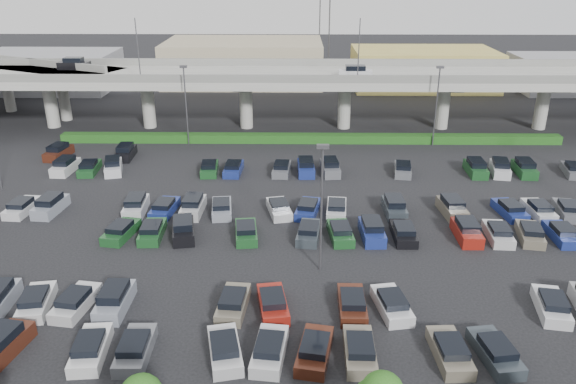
{
  "coord_description": "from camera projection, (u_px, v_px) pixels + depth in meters",
  "views": [
    {
      "loc": [
        -2.02,
        -46.42,
        22.64
      ],
      "look_at": [
        -2.65,
        3.02,
        2.0
      ],
      "focal_mm": 35.0,
      "sensor_mm": 36.0,
      "label": 1
    }
  ],
  "objects": [
    {
      "name": "ground",
      "position": [
        316.0,
        225.0,
        51.53
      ],
      "size": [
        280.0,
        280.0,
        0.0
      ],
      "primitive_type": "plane",
      "color": "black"
    },
    {
      "name": "overpass",
      "position": [
        308.0,
        80.0,
        78.36
      ],
      "size": [
        150.0,
        13.0,
        15.8
      ],
      "color": "gray",
      "rests_on": "ground"
    },
    {
      "name": "distant_buildings",
      "position": [
        371.0,
        65.0,
        106.97
      ],
      "size": [
        138.0,
        24.0,
        9.0
      ],
      "color": "gray",
      "rests_on": "ground"
    },
    {
      "name": "hedge",
      "position": [
        310.0,
        138.0,
        74.38
      ],
      "size": [
        66.0,
        1.6,
        1.1
      ],
      "primitive_type": "cube",
      "color": "#194213",
      "rests_on": "ground"
    },
    {
      "name": "light_poles",
      "position": [
        272.0,
        153.0,
        51.02
      ],
      "size": [
        66.9,
        48.38,
        10.3
      ],
      "color": "#46464B",
      "rests_on": "ground"
    },
    {
      "name": "parked_cars",
      "position": [
        309.0,
        237.0,
        47.94
      ],
      "size": [
        63.14,
        41.65,
        1.67
      ],
      "color": "navy",
      "rests_on": "ground"
    }
  ]
}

